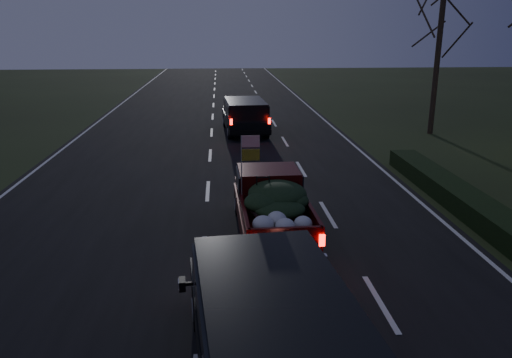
{
  "coord_description": "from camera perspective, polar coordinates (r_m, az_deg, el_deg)",
  "views": [
    {
      "loc": [
        0.48,
        -11.15,
        5.28
      ],
      "look_at": [
        1.43,
        2.03,
        1.3
      ],
      "focal_mm": 35.0,
      "sensor_mm": 36.0,
      "label": 1
    }
  ],
  "objects": [
    {
      "name": "lead_suv",
      "position": [
        26.36,
        -1.25,
        7.57
      ],
      "size": [
        2.33,
        5.03,
        1.42
      ],
      "rotation": [
        0.0,
        0.0,
        0.06
      ],
      "color": "black",
      "rests_on": "ground"
    },
    {
      "name": "road_asphalt",
      "position": [
        12.35,
        -6.01,
        -8.61
      ],
      "size": [
        14.0,
        120.0,
        0.02
      ],
      "primitive_type": "cube",
      "color": "black",
      "rests_on": "ground"
    },
    {
      "name": "bare_tree_far",
      "position": [
        27.46,
        20.32,
        15.67
      ],
      "size": [
        3.6,
        3.6,
        7.0
      ],
      "color": "black",
      "rests_on": "ground"
    },
    {
      "name": "rear_suv",
      "position": [
        7.62,
        1.78,
        -16.34
      ],
      "size": [
        2.74,
        5.35,
        1.48
      ],
      "rotation": [
        0.0,
        0.0,
        0.1
      ],
      "color": "black",
      "rests_on": "ground"
    },
    {
      "name": "hedge_row",
      "position": [
        16.7,
        22.12,
        -1.87
      ],
      "size": [
        1.0,
        10.0,
        0.6
      ],
      "primitive_type": "cube",
      "color": "black",
      "rests_on": "ground"
    },
    {
      "name": "pickup_truck",
      "position": [
        13.16,
        1.85,
        -2.68
      ],
      "size": [
        1.88,
        4.65,
        2.42
      ],
      "rotation": [
        0.0,
        0.0,
        0.02
      ],
      "color": "#3D0808",
      "rests_on": "ground"
    },
    {
      "name": "ground",
      "position": [
        12.35,
        -6.01,
        -8.66
      ],
      "size": [
        120.0,
        120.0,
        0.0
      ],
      "primitive_type": "plane",
      "color": "black",
      "rests_on": "ground"
    }
  ]
}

